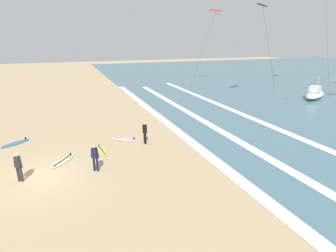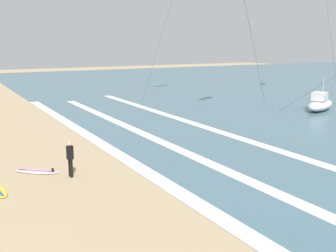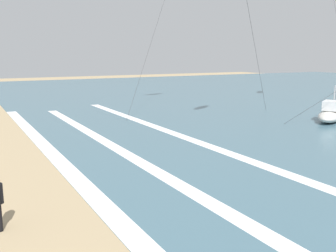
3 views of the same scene
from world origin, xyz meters
TOP-DOWN VIEW (x-y plane):
  - wave_foam_shoreline at (-0.97, 9.96)m, footprint 53.45×0.79m
  - wave_foam_mid_break at (-1.49, 13.28)m, footprint 49.88×0.73m
  - offshore_boat at (-10.58, 30.94)m, footprint 3.99×5.38m

SIDE VIEW (x-z plane):
  - wave_foam_shoreline at x=-0.97m, z-range 0.01..0.02m
  - wave_foam_mid_break at x=-1.49m, z-range 0.01..0.02m
  - offshore_boat at x=-10.58m, z-range -0.80..1.90m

